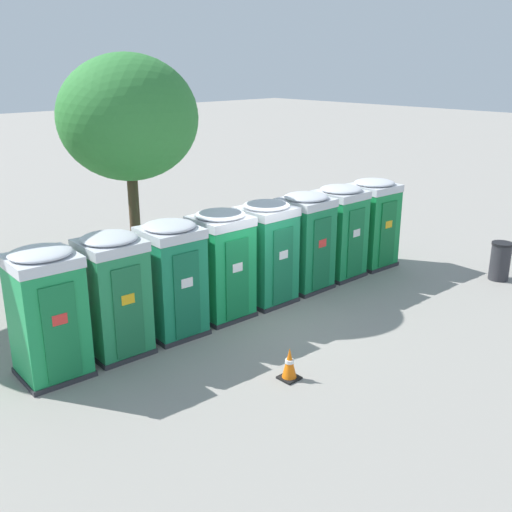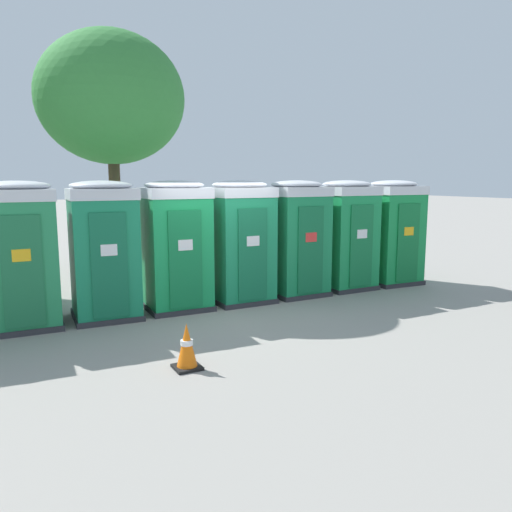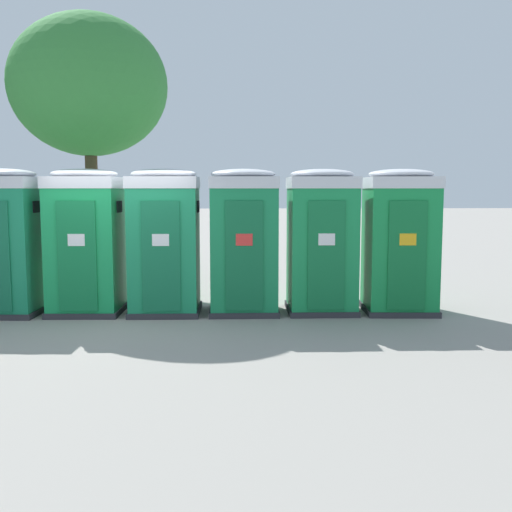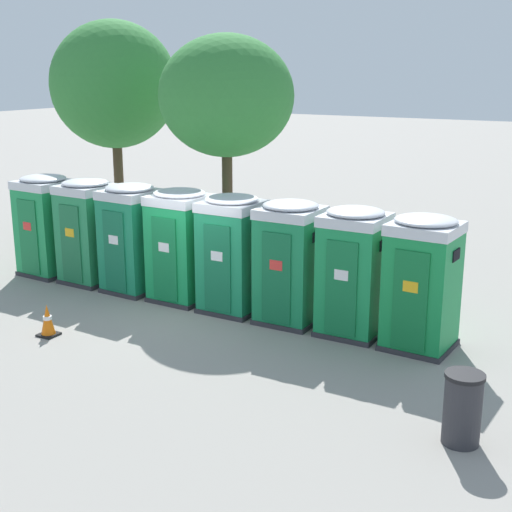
# 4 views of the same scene
# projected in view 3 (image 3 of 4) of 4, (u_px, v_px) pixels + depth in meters

# --- Properties ---
(ground_plane) EXTENTS (120.00, 120.00, 0.00)m
(ground_plane) POSITION_uv_depth(u_px,v_px,m) (124.00, 316.00, 10.36)
(ground_plane) COLOR gray
(portapotty_2) EXTENTS (1.25, 1.26, 2.54)m
(portapotty_2) POSITION_uv_depth(u_px,v_px,m) (6.00, 241.00, 10.44)
(portapotty_2) COLOR #2D2D33
(portapotty_2) RESTS_ON ground
(portapotty_3) EXTENTS (1.27, 1.23, 2.54)m
(portapotty_3) POSITION_uv_depth(u_px,v_px,m) (86.00, 241.00, 10.50)
(portapotty_3) COLOR #2D2D33
(portapotty_3) RESTS_ON ground
(portapotty_4) EXTENTS (1.23, 1.21, 2.54)m
(portapotty_4) POSITION_uv_depth(u_px,v_px,m) (165.00, 241.00, 10.51)
(portapotty_4) COLOR #2D2D33
(portapotty_4) RESTS_ON ground
(portapotty_5) EXTENTS (1.21, 1.21, 2.54)m
(portapotty_5) POSITION_uv_depth(u_px,v_px,m) (244.00, 241.00, 10.56)
(portapotty_5) COLOR #2D2D33
(portapotty_5) RESTS_ON ground
(portapotty_6) EXTENTS (1.21, 1.21, 2.54)m
(portapotty_6) POSITION_uv_depth(u_px,v_px,m) (322.00, 240.00, 10.62)
(portapotty_6) COLOR #2D2D33
(portapotty_6) RESTS_ON ground
(portapotty_7) EXTENTS (1.29, 1.26, 2.54)m
(portapotty_7) POSITION_uv_depth(u_px,v_px,m) (400.00, 241.00, 10.61)
(portapotty_7) COLOR #2D2D33
(portapotty_7) RESTS_ON ground
(street_tree_1) EXTENTS (3.38, 3.38, 5.93)m
(street_tree_1) POSITION_uv_depth(u_px,v_px,m) (89.00, 86.00, 12.92)
(street_tree_1) COLOR #4C3826
(street_tree_1) RESTS_ON ground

